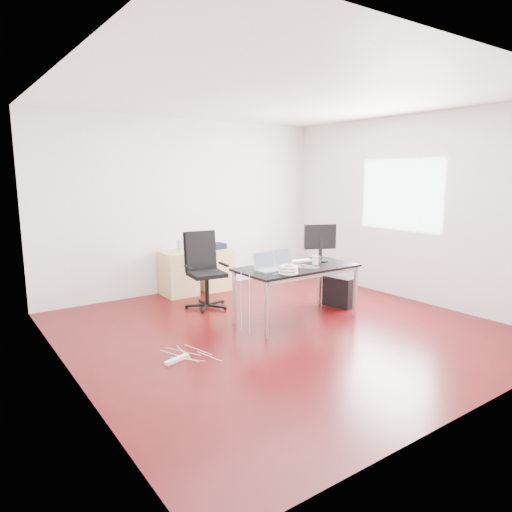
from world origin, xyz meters
TOP-DOWN VIEW (x-y plane):
  - room_shell at (0.04, 0.00)m, footprint 5.00×5.00m
  - desk at (0.38, 0.16)m, footprint 1.60×0.80m
  - office_chair at (-0.30, 1.43)m, footprint 0.53×0.55m
  - filing_cabinet_left at (-0.33, 2.23)m, footprint 0.50×0.50m
  - filing_cabinet_right at (0.33, 2.23)m, footprint 0.50×0.50m
  - pc_tower at (1.30, 0.29)m, footprint 0.28×0.48m
  - wastebasket at (-0.20, 2.19)m, footprint 0.29×0.29m
  - power_strip at (-1.52, -0.17)m, footprint 0.30×0.14m
  - laptop_left at (-0.08, 0.17)m, footprint 0.33×0.25m
  - laptop_right at (0.24, 0.22)m, footprint 0.34×0.26m
  - monitor at (0.88, 0.26)m, footprint 0.43×0.26m
  - keyboard at (0.58, 0.39)m, footprint 0.46×0.22m
  - cup_white at (0.66, 0.11)m, footprint 0.10×0.10m
  - cup_brown at (0.75, 0.16)m, footprint 0.09×0.09m
  - cable_coil at (-0.01, -0.15)m, footprint 0.24×0.24m
  - power_adapter at (0.14, -0.04)m, footprint 0.08×0.08m
  - speaker at (-0.26, 2.26)m, footprint 0.09×0.08m
  - navy_garment at (0.32, 2.17)m, footprint 0.32×0.27m

SIDE VIEW (x-z plane):
  - power_strip at x=-1.52m, z-range 0.00..0.04m
  - wastebasket at x=-0.20m, z-range 0.00..0.28m
  - pc_tower at x=1.30m, z-range 0.00..0.44m
  - filing_cabinet_left at x=-0.33m, z-range 0.00..0.70m
  - filing_cabinet_right at x=0.33m, z-range 0.00..0.70m
  - office_chair at x=-0.30m, z-range 0.06..1.15m
  - desk at x=0.38m, z-range 0.31..1.04m
  - keyboard at x=0.58m, z-range 0.73..0.75m
  - power_adapter at x=0.14m, z-range 0.73..0.76m
  - navy_garment at x=0.32m, z-range 0.70..0.79m
  - cup_brown at x=0.75m, z-range 0.73..0.83m
  - cable_coil at x=-0.01m, z-range 0.73..0.84m
  - laptop_left at x=-0.08m, z-range 0.67..0.90m
  - laptop_right at x=0.24m, z-range 0.67..0.90m
  - speaker at x=-0.26m, z-range 0.70..0.88m
  - cup_white at x=0.66m, z-range 0.73..0.85m
  - monitor at x=0.88m, z-range 0.76..1.27m
  - room_shell at x=0.04m, z-range -1.10..3.90m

